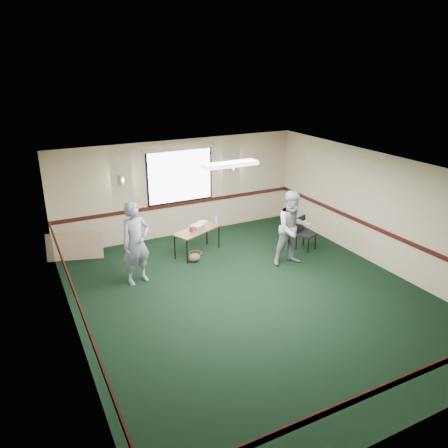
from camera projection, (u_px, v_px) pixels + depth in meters
name	position (u px, v px, depth m)	size (l,w,h in m)	color
ground	(252.00, 296.00, 9.22)	(8.00, 8.00, 0.00)	black
room_shell	(208.00, 198.00, 10.44)	(8.00, 8.02, 8.00)	#C2A68C
folding_table	(197.00, 231.00, 11.07)	(1.42, 1.02, 0.66)	brown
projector	(197.00, 227.00, 11.09)	(0.31, 0.25, 0.10)	gray
game_console	(202.00, 222.00, 11.46)	(0.21, 0.17, 0.05)	white
red_cup	(191.00, 229.00, 10.88)	(0.09, 0.09, 0.13)	#AF0B15
water_bottle	(216.00, 220.00, 11.36)	(0.07, 0.07, 0.22)	#85B4DA
duffel_bag	(194.00, 258.00, 10.78)	(0.30, 0.23, 0.21)	brown
cable_coil	(195.00, 253.00, 11.27)	(0.35, 0.35, 0.02)	#CC5019
folded_table	(75.00, 246.00, 10.84)	(1.35, 0.06, 0.69)	tan
conference_chair	(304.00, 230.00, 11.40)	(0.56, 0.57, 0.87)	black
person_left	(136.00, 243.00, 9.52)	(0.68, 0.45, 1.87)	#446097
person_right	(293.00, 228.00, 10.41)	(0.89, 0.70, 1.84)	#7B92BF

